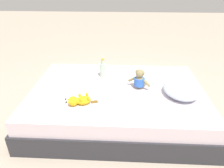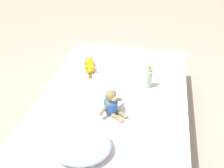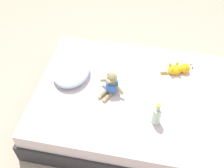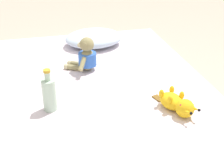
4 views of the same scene
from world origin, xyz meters
TOP-DOWN VIEW (x-y plane):
  - ground_plane at (0.00, 0.00)m, footprint 16.00×16.00m
  - bed at (0.00, 0.00)m, footprint 1.43×2.03m
  - pillow at (0.10, 0.69)m, footprint 0.49×0.41m
  - plush_monkey at (-0.03, 0.25)m, footprint 0.25×0.26m
  - plush_yellow_creature at (0.36, -0.38)m, footprint 0.17×0.32m
  - glass_bottle at (-0.31, -0.20)m, footprint 0.08×0.08m

SIDE VIEW (x-z plane):
  - ground_plane at x=0.00m, z-range 0.00..0.00m
  - bed at x=0.00m, z-range 0.00..0.39m
  - plush_yellow_creature at x=0.36m, z-range 0.39..0.50m
  - pillow at x=0.10m, z-range 0.40..0.52m
  - plush_monkey at x=-0.03m, z-range 0.38..0.61m
  - glass_bottle at x=-0.31m, z-range 0.37..0.62m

